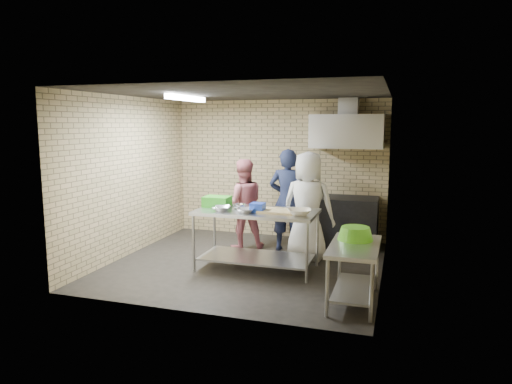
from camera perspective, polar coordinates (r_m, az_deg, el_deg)
floor at (r=7.49m, az=-1.21°, el=-8.92°), size 4.20×4.20×0.00m
ceiling at (r=7.16m, az=-1.27°, el=12.17°), size 4.20×4.20×0.00m
back_wall at (r=9.10m, az=2.82°, el=2.87°), size 4.20×0.06×2.70m
front_wall at (r=5.36m, az=-8.13°, el=-1.15°), size 4.20×0.06×2.70m
left_wall at (r=8.12m, az=-15.42°, el=1.89°), size 0.06×4.00×2.70m
right_wall at (r=6.83m, az=15.70°, el=0.68°), size 0.06×4.00×2.70m
prep_table at (r=7.14m, az=0.06°, el=-5.93°), size 1.85×0.92×0.92m
side_counter at (r=5.98m, az=12.03°, el=-9.86°), size 0.60×1.20×0.75m
stove at (r=8.65m, az=10.87°, el=-3.60°), size 1.20×0.70×0.90m
range_hood at (r=8.52m, az=11.22°, el=7.39°), size 1.30×0.60×0.60m
hood_duct at (r=8.67m, az=11.42°, el=10.37°), size 0.35×0.30×0.30m
wall_shelf at (r=8.68m, az=13.31°, el=6.15°), size 0.80×0.20×0.04m
fluorescent_fixture at (r=7.54m, az=-8.64°, el=11.44°), size 0.10×1.25×0.08m
green_crate at (r=7.38m, az=-4.85°, el=-1.18°), size 0.41×0.31×0.16m
blue_tub at (r=6.92m, az=0.21°, el=-1.92°), size 0.21×0.21×0.13m
cutting_board at (r=6.93m, az=2.78°, el=-2.35°), size 0.56×0.43×0.03m
mixing_bowl_a at (r=7.02m, az=-4.33°, el=-2.06°), size 0.35×0.35×0.07m
mixing_bowl_b at (r=7.18m, az=-2.10°, el=-1.81°), size 0.27×0.27×0.07m
mixing_bowl_c at (r=6.86m, az=-1.28°, el=-2.30°), size 0.32×0.32×0.07m
ceramic_bowl at (r=6.72m, az=5.39°, el=-2.48°), size 0.43×0.43×0.09m
green_basin at (r=6.10m, az=12.21°, el=-5.02°), size 0.46×0.46×0.17m
bottle_red at (r=8.70m, az=11.68°, el=6.93°), size 0.07×0.07×0.18m
man_navy at (r=8.08m, az=3.92°, el=-1.04°), size 0.66×0.43×1.81m
woman_pink at (r=8.26m, az=-1.66°, el=-1.50°), size 0.98×0.90×1.62m
woman_white at (r=7.60m, az=6.45°, el=-1.74°), size 0.93×0.66×1.79m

